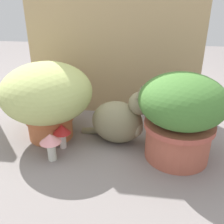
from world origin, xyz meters
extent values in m
plane|color=gray|center=(0.00, 0.00, 0.00)|extent=(6.00, 6.00, 0.00)
cube|color=tan|center=(0.09, 0.51, 0.49)|extent=(1.04, 0.03, 0.97)
cylinder|color=#BF693F|center=(-0.20, 0.15, 0.06)|extent=(0.23, 0.23, 0.13)
cylinder|color=#BB643A|center=(-0.20, 0.15, 0.11)|extent=(0.25, 0.25, 0.02)
ellipsoid|color=#B7C471|center=(-0.20, 0.15, 0.25)|extent=(0.46, 0.46, 0.30)
cylinder|color=#B25B46|center=(0.45, 0.05, 0.09)|extent=(0.29, 0.29, 0.18)
cylinder|color=#B85647|center=(0.45, 0.05, 0.17)|extent=(0.31, 0.31, 0.02)
ellipsoid|color=#447832|center=(0.45, 0.05, 0.28)|extent=(0.38, 0.38, 0.23)
ellipsoid|color=#7F7859|center=(0.16, 0.14, 0.11)|extent=(0.28, 0.20, 0.22)
ellipsoid|color=#ABAC89|center=(0.25, 0.13, 0.10)|extent=(0.08, 0.11, 0.11)
sphere|color=#7F7859|center=(0.27, 0.13, 0.23)|extent=(0.12, 0.12, 0.11)
cone|color=#7F7859|center=(0.27, 0.16, 0.29)|extent=(0.04, 0.04, 0.04)
cone|color=#7F7859|center=(0.26, 0.10, 0.29)|extent=(0.04, 0.04, 0.04)
cylinder|color=#7F7859|center=(0.04, 0.20, 0.02)|extent=(0.19, 0.06, 0.07)
cylinder|color=silver|center=(-0.12, -0.06, 0.05)|extent=(0.04, 0.04, 0.09)
cone|color=pink|center=(-0.12, -0.06, 0.11)|extent=(0.10, 0.10, 0.04)
cylinder|color=silver|center=(-0.10, 0.05, 0.04)|extent=(0.03, 0.03, 0.08)
cone|color=red|center=(-0.10, 0.05, 0.10)|extent=(0.09, 0.09, 0.05)
camera|label=1|loc=(0.29, -0.97, 0.69)|focal=40.20mm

